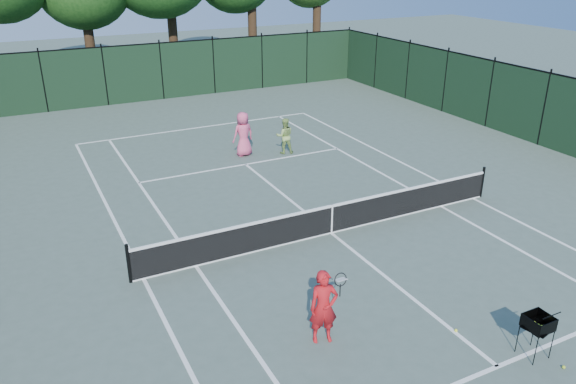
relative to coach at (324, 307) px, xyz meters
name	(u,v)px	position (x,y,z in m)	size (l,w,h in m)	color
ground	(331,233)	(2.67, 4.11, -0.83)	(90.00, 90.00, 0.00)	#4A5A4F
sideline_doubles_left	(144,279)	(-2.81, 4.11, -0.83)	(0.10, 23.77, 0.01)	white
sideline_doubles_right	(473,198)	(8.16, 4.11, -0.83)	(0.10, 23.77, 0.01)	white
sideline_singles_left	(196,266)	(-1.44, 4.11, -0.83)	(0.10, 23.77, 0.01)	white
sideline_singles_right	(441,206)	(6.79, 4.11, -0.83)	(0.10, 23.77, 0.01)	white
baseline_far	(200,127)	(2.67, 15.99, -0.83)	(10.97, 0.10, 0.01)	white
service_line_near	(498,366)	(2.67, -2.29, -0.83)	(8.23, 0.10, 0.01)	white
service_line_far	(246,164)	(2.67, 10.51, -0.83)	(8.23, 0.10, 0.01)	white
center_service_line	(331,233)	(2.67, 4.11, -0.83)	(0.10, 12.80, 0.01)	white
tennis_net	(332,218)	(2.67, 4.11, -0.35)	(11.69, 0.09, 1.06)	black
fence_far	(162,72)	(2.67, 22.11, 0.67)	(24.00, 0.05, 3.00)	black
coach	(324,307)	(0.00, 0.00, 0.00)	(1.02, 0.54, 1.65)	red
player_pink	(243,134)	(3.02, 11.51, 0.06)	(0.93, 0.67, 1.78)	#E7517C
player_green	(285,136)	(4.61, 11.01, -0.10)	(0.84, 0.73, 1.45)	#97B95C
ball_hopper	(538,323)	(3.56, -2.35, -0.03)	(0.59, 0.59, 0.95)	black
loose_ball_near_cart	(564,367)	(3.79, -2.92, -0.79)	(0.07, 0.07, 0.07)	#B8D52B
loose_ball_midcourt	(456,330)	(2.71, -1.07, -0.79)	(0.07, 0.07, 0.07)	#E7F231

